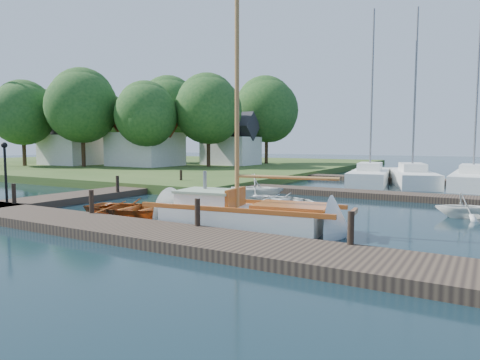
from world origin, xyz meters
The scene contains 31 objects.
ground centered at (0.00, 0.00, 0.00)m, with size 160.00×160.00×0.00m, color black.
near_dock centered at (0.00, -6.00, 0.15)m, with size 18.00×2.20×0.30m, color #2B221C.
left_dock centered at (-8.00, 2.00, 0.15)m, with size 2.20×18.00×0.30m, color #2B221C.
far_dock centered at (2.00, 6.50, 0.15)m, with size 14.00×1.60×0.30m, color #2B221C.
shore centered at (-28.00, 22.00, 0.25)m, with size 50.00×40.00×0.50m, color #304B1B.
mooring_post_0 centered at (-7.50, -5.00, 0.70)m, with size 0.16×0.16×0.80m, color black.
mooring_post_1 centered at (-3.00, -5.00, 0.70)m, with size 0.16×0.16×0.80m, color black.
mooring_post_2 centered at (1.50, -5.00, 0.70)m, with size 0.16×0.16×0.80m, color black.
mooring_post_3 centered at (6.00, -5.00, 0.70)m, with size 0.16×0.16×0.80m, color black.
mooring_post_4 centered at (-7.00, 0.00, 0.70)m, with size 0.16×0.16×0.80m, color black.
mooring_post_5 centered at (-7.00, 5.00, 0.70)m, with size 0.16×0.16×0.80m, color black.
lamp_post centered at (-8.00, -5.00, 1.87)m, with size 0.24×0.24×2.44m.
sailboat centered at (2.29, -3.42, 0.34)m, with size 7.34×2.87×9.83m.
dinghy centered at (-2.56, -3.53, 0.38)m, with size 2.64×3.70×0.77m, color #99541E.
tender_b centered at (-0.77, 2.90, 0.67)m, with size 2.19×2.54×1.34m, color white.
tender_c centered at (1.25, 1.62, 0.34)m, with size 2.34×3.27×0.68m, color white.
tender_d centered at (8.05, 2.34, 0.52)m, with size 1.70×1.97×1.04m, color white.
marina_boat_1 centered at (1.93, 13.68, 0.58)m, with size 3.29×7.77×11.28m.
marina_boat_2 centered at (4.47, 14.33, 0.57)m, with size 4.37×8.18×11.18m.
marina_boat_3 centered at (7.92, 14.49, 0.57)m, with size 2.28×8.14×11.46m.
house_a centered at (-20.00, 16.00, 2.96)m, with size 6.30×5.00×6.29m.
house_b centered at (-28.00, 14.00, 2.77)m, with size 5.77×4.50×5.79m.
house_c centered at (-14.00, 22.00, 2.58)m, with size 5.25×4.00×5.28m.
tree_0 centered at (-30.00, 10.05, 5.53)m, with size 6.12×6.07×8.28m.
tree_1 centered at (-24.00, 12.05, 6.09)m, with size 6.70×6.70×9.20m.
tree_2 centered at (-18.00, 14.05, 5.25)m, with size 5.83×5.75×7.82m.
tree_3 centered at (-14.00, 18.05, 5.81)m, with size 6.41×6.38×8.74m.
tree_4 centered at (-22.00, 22.05, 6.37)m, with size 7.01×7.01×9.66m.
tree_5 centered at (-30.00, 20.05, 5.42)m, with size 6.00×5.94×8.10m.
tree_6 centered at (-36.00, 16.05, 5.64)m, with size 6.24×6.20×8.46m.
tree_7 centered at (-12.00, 26.05, 6.20)m, with size 6.83×6.83×9.38m.
Camera 1 is at (8.81, -14.98, 2.72)m, focal length 32.00 mm.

